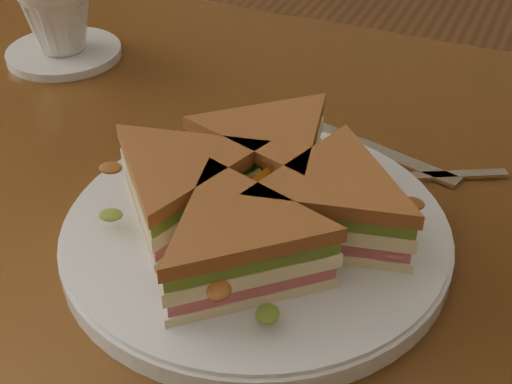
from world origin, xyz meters
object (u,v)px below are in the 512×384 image
at_px(knife, 351,141).
at_px(table, 320,303).
at_px(coffee_cup, 58,17).
at_px(spoon, 358,178).
at_px(saucer, 64,53).
at_px(plate, 256,234).
at_px(sandwich_wedges, 256,197).

bearing_deg(knife, table, -66.31).
distance_m(knife, coffee_cup, 0.38).
relative_size(table, knife, 5.70).
bearing_deg(coffee_cup, spoon, -31.12).
relative_size(spoon, coffee_cup, 1.94).
distance_m(table, coffee_cup, 0.45).
bearing_deg(knife, saucer, -171.30).
relative_size(table, plate, 3.87).
xyz_separation_m(plate, sandwich_wedges, (-0.00, -0.00, 0.04)).
height_order(sandwich_wedges, knife, sandwich_wedges).
relative_size(plate, knife, 1.47).
distance_m(table, saucer, 0.44).
bearing_deg(table, saucer, 156.45).
relative_size(knife, coffee_cup, 2.44).
bearing_deg(coffee_cup, sandwich_wedges, -48.51).
bearing_deg(coffee_cup, plate, -48.51).
relative_size(spoon, knife, 0.80).
height_order(spoon, coffee_cup, coffee_cup).
relative_size(sandwich_wedges, coffee_cup, 3.39).
xyz_separation_m(table, knife, (-0.02, 0.13, 0.10)).
xyz_separation_m(sandwich_wedges, saucer, (-0.35, 0.22, -0.04)).
bearing_deg(knife, plate, -82.32).
distance_m(plate, coffee_cup, 0.42).
xyz_separation_m(knife, saucer, (-0.37, 0.05, 0.00)).
height_order(plate, spoon, plate).
relative_size(table, coffee_cup, 13.88).
height_order(plate, sandwich_wedges, sandwich_wedges).
height_order(spoon, knife, spoon).
bearing_deg(plate, knife, 82.02).
relative_size(saucer, coffee_cup, 1.57).
relative_size(plate, saucer, 2.29).
distance_m(spoon, knife, 0.07).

